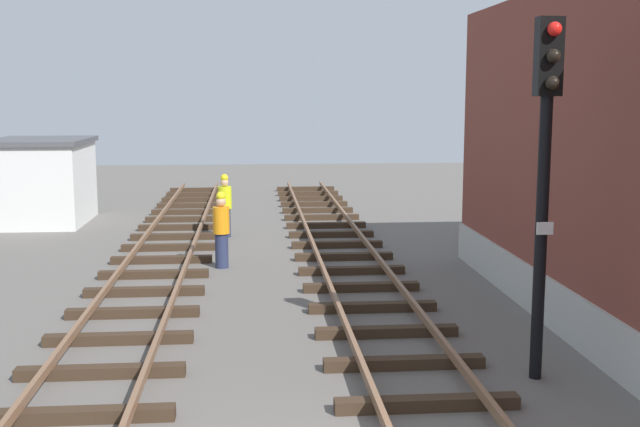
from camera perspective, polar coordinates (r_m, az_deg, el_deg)
The scene contains 4 objects.
signal_mast at distance 11.75m, azimuth 15.91°, elevation 3.97°, with size 0.36×0.40×5.26m.
control_hut at distance 27.28m, azimuth -19.43°, elevation 2.24°, with size 3.00×3.80×2.76m.
track_worker_foreground at distance 19.26m, azimuth -7.13°, elevation -1.20°, with size 0.40×0.40×1.87m.
track_worker_distant at distance 23.41m, azimuth -6.88°, elevation 0.55°, with size 0.40×0.40×1.87m.
Camera 1 is at (-0.94, -7.49, 4.20)m, focal length 44.36 mm.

